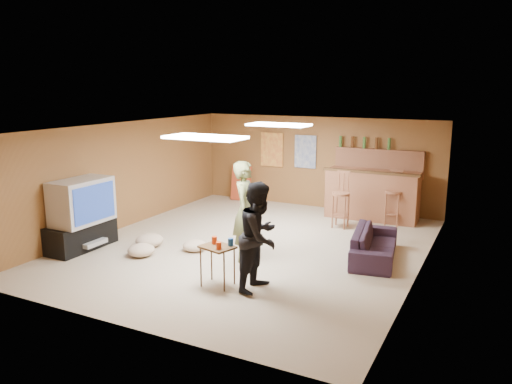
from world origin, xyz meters
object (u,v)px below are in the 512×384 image
at_px(bar_counter, 372,195).
at_px(sofa, 375,244).
at_px(tv_body, 82,201).
at_px(person_black, 260,236).
at_px(tray_table, 218,266).
at_px(person_olive, 246,211).

relative_size(bar_counter, sofa, 1.14).
bearing_deg(tv_body, bar_counter, 47.00).
bearing_deg(sofa, person_black, 141.01).
distance_m(tv_body, person_black, 3.66).
distance_m(bar_counter, person_black, 4.66).
distance_m(tv_body, bar_counter, 6.09).
bearing_deg(tv_body, tray_table, -6.60).
xyz_separation_m(tv_body, person_olive, (2.88, 0.85, -0.05)).
bearing_deg(person_olive, person_black, -157.32).
xyz_separation_m(bar_counter, sofa, (0.70, -2.56, -0.29)).
bearing_deg(sofa, person_olive, 108.94).
bearing_deg(sofa, tv_body, 102.25).
xyz_separation_m(tv_body, bar_counter, (4.15, 4.45, -0.35)).
relative_size(tv_body, person_olive, 0.64).
height_order(tv_body, bar_counter, tv_body).
xyz_separation_m(bar_counter, person_olive, (-1.27, -3.60, 0.30)).
xyz_separation_m(person_black, tray_table, (-0.61, -0.18, -0.49)).
xyz_separation_m(person_olive, sofa, (1.96, 1.04, -0.60)).
bearing_deg(person_black, person_olive, 39.18).
xyz_separation_m(tv_body, sofa, (4.85, 1.89, -0.64)).
distance_m(bar_counter, tray_table, 4.93).
distance_m(bar_counter, sofa, 2.67).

